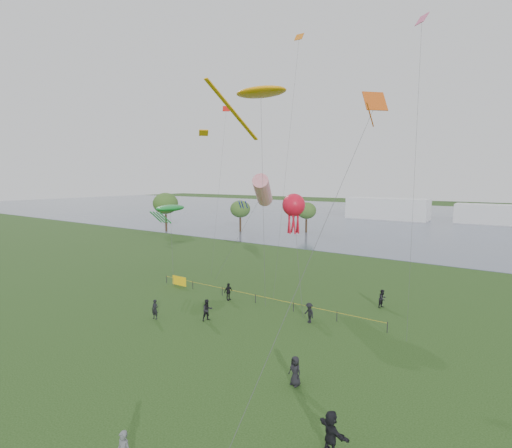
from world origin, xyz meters
The scene contains 19 objects.
ground_plane centered at (0.00, 0.00, 0.00)m, with size 400.00×400.00×0.00m, color #1A3711.
lake centered at (0.00, 100.00, 0.02)m, with size 400.00×120.00×0.08m, color slate.
pavilion_left centered at (-12.00, 95.00, 3.00)m, with size 22.00×8.00×6.00m, color white.
pavilion_right centered at (14.00, 98.00, 2.50)m, with size 18.00×7.00×5.00m, color white.
trees centered at (-35.64, 47.72, 5.53)m, with size 31.06×20.53×8.50m.
fence centered at (-8.68, 13.70, 0.55)m, with size 24.07×0.07×1.05m.
spectator_a centered at (-3.41, 7.95, 0.89)m, with size 0.87×0.67×1.78m, color black.
spectator_b centered at (3.68, 12.20, 0.82)m, with size 1.06×0.61×1.65m, color black.
spectator_c centered at (-5.19, 12.95, 0.83)m, with size 0.98×0.41×1.66m, color black.
spectator_d centered at (7.06, 3.50, 0.84)m, with size 0.82×0.53×1.67m, color black.
spectator_e centered at (10.78, -0.28, 0.94)m, with size 1.74×0.55×1.88m, color black.
spectator_f centered at (-7.23, 5.77, 0.82)m, with size 0.60×0.39×1.64m, color black.
spectator_g centered at (7.59, 19.09, 0.83)m, with size 0.81×0.63×1.66m, color black.
kite_stingray centered at (-3.44, 15.78, 19.49)m, with size 5.19×10.10×19.96m.
kite_windsock centered at (-6.45, 20.85, 10.23)m, with size 6.31×5.76×12.15m.
kite_creature centered at (-17.49, 17.23, 7.98)m, with size 5.72×6.13×8.42m.
kite_octopus centered at (-1.51, 19.02, 8.85)m, with size 5.47×7.29×10.08m.
kite_delta centered at (8.62, 10.31, 15.73)m, with size 1.78×16.11×17.27m.
small_kites centered at (3.30, 19.26, 22.44)m, with size 34.25×10.29×7.01m.
Camera 1 is at (16.23, -13.97, 11.55)m, focal length 26.00 mm.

